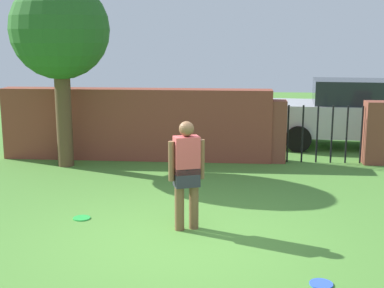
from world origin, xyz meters
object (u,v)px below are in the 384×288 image
object	(u,v)px
tree	(60,32)
car	(353,114)
person	(187,170)
frisbee_green	(82,218)
frisbee_blue	(321,284)

from	to	relation	value
tree	car	bearing A→B (deg)	21.13
person	car	size ratio (longest dim) A/B	0.37
person	car	world-z (taller)	car
tree	frisbee_green	xyz separation A→B (m)	(1.33, -3.35, -2.88)
tree	frisbee_blue	world-z (taller)	tree
frisbee_blue	frisbee_green	bearing A→B (deg)	149.91
frisbee_green	person	bearing A→B (deg)	-10.52
tree	frisbee_green	distance (m)	4.62
person	frisbee_blue	world-z (taller)	person
person	frisbee_green	bearing A→B (deg)	-31.22
car	frisbee_blue	distance (m)	8.20
tree	frisbee_green	world-z (taller)	tree
tree	car	world-z (taller)	tree
person	frisbee_green	xyz separation A→B (m)	(-1.68, 0.31, -0.89)
tree	person	xyz separation A→B (m)	(3.01, -3.67, -1.99)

